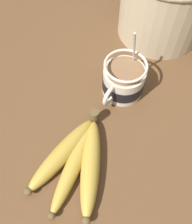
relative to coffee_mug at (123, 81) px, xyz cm
name	(u,v)px	position (x,y,z in cm)	size (l,w,h in cm)	color
table	(103,126)	(9.67, 1.23, -5.27)	(132.54, 132.54, 2.99)	brown
coffee_mug	(123,81)	(0.00, 0.00, 0.00)	(13.20, 9.55, 16.19)	beige
banana_bunch	(76,161)	(20.52, 2.20, -2.02)	(21.97, 14.89, 4.11)	brown
woven_basket	(165,0)	(-23.22, -2.87, 5.68)	(23.28, 23.28, 18.12)	tan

